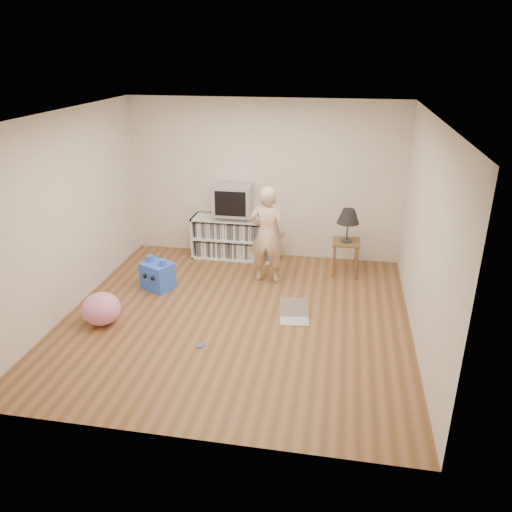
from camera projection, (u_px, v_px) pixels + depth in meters
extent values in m
plane|color=brown|center=(237.00, 317.00, 6.61)|extent=(4.50, 4.50, 0.00)
cube|color=beige|center=(264.00, 180.00, 8.15)|extent=(4.50, 0.02, 2.60)
cube|color=beige|center=(176.00, 314.00, 4.06)|extent=(4.50, 0.02, 2.60)
cube|color=beige|center=(66.00, 215.00, 6.47)|extent=(0.02, 4.50, 2.60)
cube|color=beige|center=(426.00, 236.00, 5.74)|extent=(0.02, 4.50, 2.60)
cube|color=white|center=(233.00, 115.00, 5.60)|extent=(4.50, 4.50, 0.01)
cube|color=white|center=(237.00, 233.00, 8.57)|extent=(1.40, 0.03, 0.70)
cube|color=white|center=(195.00, 235.00, 8.49)|extent=(0.03, 0.45, 0.70)
cube|color=white|center=(275.00, 240.00, 8.27)|extent=(0.03, 0.45, 0.70)
cube|color=white|center=(235.00, 256.00, 8.51)|extent=(1.40, 0.45, 0.03)
cube|color=white|center=(234.00, 238.00, 8.38)|extent=(1.34, 0.45, 0.03)
cube|color=white|center=(234.00, 219.00, 8.25)|extent=(1.40, 0.45, 0.03)
cube|color=silver|center=(234.00, 238.00, 8.38)|extent=(1.26, 0.36, 0.64)
cube|color=gray|center=(234.00, 216.00, 8.23)|extent=(0.45, 0.35, 0.07)
cube|color=#9B9BA0|center=(234.00, 199.00, 8.12)|extent=(0.60, 0.52, 0.50)
cube|color=black|center=(230.00, 204.00, 7.88)|extent=(0.50, 0.01, 0.40)
cylinder|color=brown|center=(334.00, 262.00, 7.66)|extent=(0.04, 0.04, 0.52)
cylinder|color=brown|center=(356.00, 264.00, 7.60)|extent=(0.04, 0.04, 0.52)
cylinder|color=brown|center=(335.00, 254.00, 7.97)|extent=(0.04, 0.04, 0.52)
cylinder|color=brown|center=(356.00, 255.00, 7.91)|extent=(0.04, 0.04, 0.52)
cube|color=brown|center=(346.00, 242.00, 7.68)|extent=(0.42, 0.42, 0.03)
cylinder|color=#333333|center=(347.00, 240.00, 7.67)|extent=(0.18, 0.18, 0.02)
cylinder|color=#333333|center=(347.00, 230.00, 7.60)|extent=(0.02, 0.02, 0.32)
imported|color=beige|center=(267.00, 235.00, 7.37)|extent=(0.56, 0.38, 1.49)
cube|color=silver|center=(295.00, 321.00, 6.51)|extent=(0.41, 0.31, 0.02)
cube|color=silver|center=(295.00, 307.00, 6.58)|extent=(0.38, 0.13, 0.25)
cube|color=black|center=(295.00, 307.00, 6.58)|extent=(0.33, 0.10, 0.20)
cube|color=#4561BA|center=(200.00, 346.00, 5.96)|extent=(0.08, 0.10, 0.02)
cube|color=blue|center=(158.00, 276.00, 7.34)|extent=(0.52, 0.48, 0.40)
cylinder|color=blue|center=(150.00, 258.00, 7.32)|extent=(0.10, 0.10, 0.09)
cylinder|color=blue|center=(163.00, 263.00, 7.18)|extent=(0.10, 0.10, 0.09)
sphere|color=black|center=(145.00, 276.00, 7.23)|extent=(0.07, 0.07, 0.07)
sphere|color=black|center=(153.00, 278.00, 7.15)|extent=(0.07, 0.07, 0.07)
ellipsoid|color=pink|center=(101.00, 309.00, 6.40)|extent=(0.64, 0.64, 0.42)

